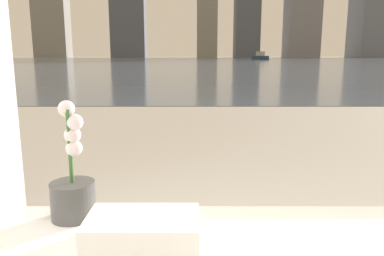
% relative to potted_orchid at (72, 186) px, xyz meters
% --- Properties ---
extents(potted_orchid, '(0.14, 0.14, 0.36)m').
position_rel_potted_orchid_xyz_m(potted_orchid, '(0.00, 0.00, 0.00)').
color(potted_orchid, '#4C4C4C').
rests_on(potted_orchid, bathtub).
extents(towel_stack, '(0.30, 0.19, 0.08)m').
position_rel_potted_orchid_xyz_m(towel_stack, '(0.24, -0.17, -0.06)').
color(towel_stack, white).
rests_on(towel_stack, bathtub).
extents(harbor_water, '(180.00, 110.00, 0.01)m').
position_rel_potted_orchid_xyz_m(harbor_water, '(0.45, 61.11, -0.59)').
color(harbor_water, slate).
rests_on(harbor_water, ground_plane).
extents(harbor_boat_2, '(2.58, 4.28, 1.52)m').
position_rel_potted_orchid_xyz_m(harbor_boat_2, '(13.02, 69.38, -0.05)').
color(harbor_boat_2, navy).
rests_on(harbor_boat_2, harbor_water).
extents(skyline_tower_1, '(10.38, 6.33, 34.32)m').
position_rel_potted_orchid_xyz_m(skyline_tower_1, '(-19.09, 117.11, 16.56)').
color(skyline_tower_1, '#4C515B').
rests_on(skyline_tower_1, ground_plane).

